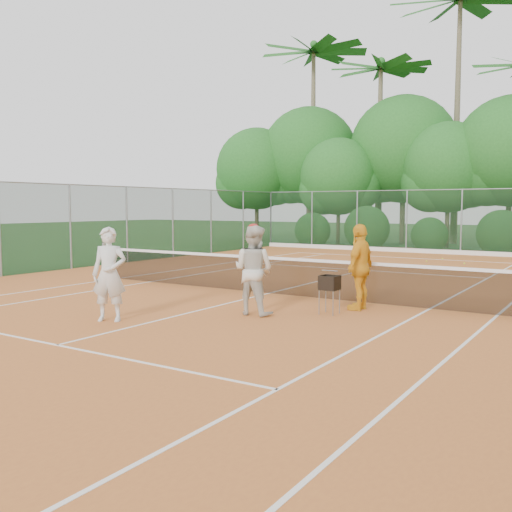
{
  "coord_description": "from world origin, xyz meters",
  "views": [
    {
      "loc": [
        7.55,
        -12.23,
        2.25
      ],
      "look_at": [
        0.45,
        -1.2,
        1.1
      ],
      "focal_mm": 40.0,
      "sensor_mm": 36.0,
      "label": 1
    }
  ],
  "objects_px": {
    "player_white": "(109,274)",
    "ball_hopper": "(330,283)",
    "player_center_grp": "(254,270)",
    "player_yellow": "(360,267)"
  },
  "relations": [
    {
      "from": "player_white",
      "to": "player_center_grp",
      "type": "xyz_separation_m",
      "value": [
        1.98,
        2.08,
        0.01
      ]
    },
    {
      "from": "player_yellow",
      "to": "ball_hopper",
      "type": "distance_m",
      "value": 0.93
    },
    {
      "from": "player_white",
      "to": "ball_hopper",
      "type": "bearing_deg",
      "value": 13.51
    },
    {
      "from": "player_center_grp",
      "to": "player_yellow",
      "type": "relative_size",
      "value": 1.01
    },
    {
      "from": "player_white",
      "to": "player_center_grp",
      "type": "relative_size",
      "value": 0.98
    },
    {
      "from": "player_white",
      "to": "player_yellow",
      "type": "bearing_deg",
      "value": 17.77
    },
    {
      "from": "player_center_grp",
      "to": "player_yellow",
      "type": "xyz_separation_m",
      "value": [
        1.63,
        1.69,
        0.0
      ]
    },
    {
      "from": "player_white",
      "to": "ball_hopper",
      "type": "relative_size",
      "value": 2.27
    },
    {
      "from": "player_white",
      "to": "player_yellow",
      "type": "relative_size",
      "value": 0.99
    },
    {
      "from": "player_center_grp",
      "to": "ball_hopper",
      "type": "distance_m",
      "value": 1.6
    }
  ]
}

